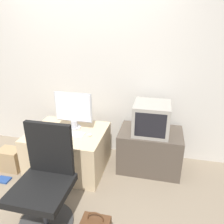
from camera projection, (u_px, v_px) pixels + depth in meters
The scene contains 11 objects.
ground_plane at pixel (55, 207), 2.39m from camera, with size 12.00×12.00×0.00m, color #7F705B.
wall_back at pixel (89, 66), 3.09m from camera, with size 4.40×0.05×2.60m.
desk at pixel (69, 150), 2.95m from camera, with size 0.98×0.80×0.56m.
side_stand at pixel (149, 150), 2.96m from camera, with size 0.82×0.55×0.55m.
main_monitor at pixel (73, 110), 2.84m from camera, with size 0.50×0.17×0.49m.
keyboard at pixel (70, 134), 2.77m from camera, with size 0.37×0.13×0.01m.
mouse at pixel (90, 135), 2.72m from camera, with size 0.06×0.04×0.03m.
crt_tv at pixel (151, 118), 2.76m from camera, with size 0.45×0.45×0.39m.
office_chair at pixel (45, 184), 2.09m from camera, with size 0.54×0.54×1.01m.
cardboard_box_lower at pixel (11, 159), 2.96m from camera, with size 0.29×0.21×0.31m.
book at pixel (4, 180), 2.79m from camera, with size 0.17×0.12×0.02m.
Camera 1 is at (1.02, -1.63, 1.86)m, focal length 35.00 mm.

